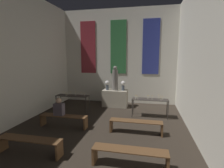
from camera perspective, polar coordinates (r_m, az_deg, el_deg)
name	(u,v)px	position (r m, az deg, el deg)	size (l,w,h in m)	color
wall_back	(119,56)	(10.13, 2.15, 9.06)	(6.66, 0.16, 5.30)	silver
wall_right	(224,55)	(4.40, 32.68, 7.91)	(0.12, 11.83, 5.30)	silver
altar	(115,98)	(9.40, 1.02, -4.66)	(1.31, 0.68, 0.88)	#ADA38E
statue	(115,79)	(9.22, 1.04, 1.62)	(0.30, 0.30, 1.28)	slate
flower_vase_left	(107,84)	(9.35, -1.53, -0.06)	(0.25, 0.25, 0.50)	#4C5666
flower_vase_right	(123,85)	(9.19, 3.65, -0.23)	(0.25, 0.25, 0.50)	#4C5666
candle_rack_left	(73,97)	(8.63, -12.73, -4.19)	(1.56, 0.52, 1.00)	#332D28
candle_rack_right	(150,101)	(7.85, 12.27, -5.44)	(1.56, 0.52, 1.00)	#332D28
pew_third_left	(30,143)	(5.45, -25.30, -16.97)	(1.80, 0.36, 0.45)	brown
pew_third_right	(130,154)	(4.49, 5.77, -21.86)	(1.80, 0.36, 0.45)	brown
pew_back_left	(64,119)	(6.95, -15.49, -10.83)	(1.80, 0.36, 0.45)	brown
pew_back_right	(136,124)	(6.23, 7.78, -12.89)	(1.80, 0.36, 0.45)	brown
person_seated	(59,107)	(6.90, -16.92, -7.35)	(0.36, 0.24, 0.67)	#564C56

